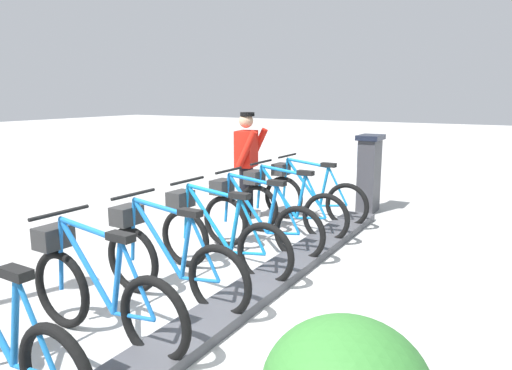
{
  "coord_description": "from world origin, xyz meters",
  "views": [
    {
      "loc": [
        -2.2,
        3.44,
        1.94
      ],
      "look_at": [
        0.5,
        -1.25,
        0.9
      ],
      "focal_mm": 33.47,
      "sensor_mm": 36.0,
      "label": 1
    }
  ],
  "objects_px": {
    "bike_docked_1": "(285,206)",
    "worker_near_rack": "(247,161)",
    "bike_docked_4": "(167,259)",
    "bike_docked_3": "(217,236)",
    "bike_docked_5": "(97,290)",
    "bike_docked_0": "(310,195)",
    "payment_kiosk": "(369,172)",
    "bike_docked_2": "(255,219)"
  },
  "relations": [
    {
      "from": "bike_docked_2",
      "to": "worker_near_rack",
      "type": "distance_m",
      "value": 1.77
    },
    {
      "from": "bike_docked_0",
      "to": "bike_docked_1",
      "type": "bearing_deg",
      "value": 90.0
    },
    {
      "from": "bike_docked_4",
      "to": "bike_docked_5",
      "type": "height_order",
      "value": "same"
    },
    {
      "from": "payment_kiosk",
      "to": "bike_docked_3",
      "type": "relative_size",
      "value": 0.74
    },
    {
      "from": "bike_docked_4",
      "to": "bike_docked_5",
      "type": "distance_m",
      "value": 0.83
    },
    {
      "from": "bike_docked_2",
      "to": "worker_near_rack",
      "type": "xyz_separation_m",
      "value": [
        0.96,
        -1.41,
        0.48
      ]
    },
    {
      "from": "bike_docked_3",
      "to": "payment_kiosk",
      "type": "bearing_deg",
      "value": -99.06
    },
    {
      "from": "bike_docked_5",
      "to": "bike_docked_1",
      "type": "bearing_deg",
      "value": -90.0
    },
    {
      "from": "payment_kiosk",
      "to": "bike_docked_4",
      "type": "distance_m",
      "value": 4.46
    },
    {
      "from": "bike_docked_0",
      "to": "bike_docked_1",
      "type": "xyz_separation_m",
      "value": [
        0.0,
        0.83,
        0.0
      ]
    },
    {
      "from": "bike_docked_0",
      "to": "bike_docked_2",
      "type": "height_order",
      "value": "same"
    },
    {
      "from": "bike_docked_1",
      "to": "bike_docked_2",
      "type": "xyz_separation_m",
      "value": [
        0.0,
        0.83,
        0.0
      ]
    },
    {
      "from": "bike_docked_2",
      "to": "bike_docked_4",
      "type": "xyz_separation_m",
      "value": [
        0.0,
        1.65,
        0.0
      ]
    },
    {
      "from": "bike_docked_1",
      "to": "bike_docked_5",
      "type": "height_order",
      "value": "same"
    },
    {
      "from": "payment_kiosk",
      "to": "bike_docked_2",
      "type": "distance_m",
      "value": 2.83
    },
    {
      "from": "worker_near_rack",
      "to": "bike_docked_0",
      "type": "bearing_deg",
      "value": -165.75
    },
    {
      "from": "worker_near_rack",
      "to": "bike_docked_3",
      "type": "bearing_deg",
      "value": 113.36
    },
    {
      "from": "bike_docked_0",
      "to": "worker_near_rack",
      "type": "height_order",
      "value": "worker_near_rack"
    },
    {
      "from": "bike_docked_0",
      "to": "worker_near_rack",
      "type": "distance_m",
      "value": 1.1
    },
    {
      "from": "bike_docked_1",
      "to": "bike_docked_4",
      "type": "xyz_separation_m",
      "value": [
        0.0,
        2.48,
        0.0
      ]
    },
    {
      "from": "payment_kiosk",
      "to": "bike_docked_1",
      "type": "distance_m",
      "value": 2.03
    },
    {
      "from": "bike_docked_2",
      "to": "bike_docked_4",
      "type": "distance_m",
      "value": 1.65
    },
    {
      "from": "bike_docked_4",
      "to": "payment_kiosk",
      "type": "bearing_deg",
      "value": -97.38
    },
    {
      "from": "bike_docked_5",
      "to": "bike_docked_3",
      "type": "bearing_deg",
      "value": -90.0
    },
    {
      "from": "bike_docked_1",
      "to": "payment_kiosk",
      "type": "bearing_deg",
      "value": -106.45
    },
    {
      "from": "bike_docked_3",
      "to": "bike_docked_5",
      "type": "height_order",
      "value": "same"
    },
    {
      "from": "bike_docked_2",
      "to": "worker_near_rack",
      "type": "bearing_deg",
      "value": -55.57
    },
    {
      "from": "bike_docked_0",
      "to": "bike_docked_4",
      "type": "distance_m",
      "value": 3.3
    },
    {
      "from": "bike_docked_5",
      "to": "bike_docked_4",
      "type": "bearing_deg",
      "value": -90.0
    },
    {
      "from": "bike_docked_4",
      "to": "bike_docked_3",
      "type": "bearing_deg",
      "value": -90.0
    },
    {
      "from": "bike_docked_4",
      "to": "bike_docked_2",
      "type": "bearing_deg",
      "value": -90.0
    },
    {
      "from": "bike_docked_4",
      "to": "worker_near_rack",
      "type": "xyz_separation_m",
      "value": [
        0.96,
        -3.06,
        0.48
      ]
    },
    {
      "from": "bike_docked_1",
      "to": "worker_near_rack",
      "type": "height_order",
      "value": "worker_near_rack"
    },
    {
      "from": "bike_docked_4",
      "to": "bike_docked_5",
      "type": "relative_size",
      "value": 1.0
    },
    {
      "from": "bike_docked_3",
      "to": "bike_docked_4",
      "type": "height_order",
      "value": "same"
    },
    {
      "from": "bike_docked_2",
      "to": "bike_docked_3",
      "type": "distance_m",
      "value": 0.83
    },
    {
      "from": "payment_kiosk",
      "to": "bike_docked_1",
      "type": "relative_size",
      "value": 0.74
    },
    {
      "from": "bike_docked_4",
      "to": "bike_docked_1",
      "type": "bearing_deg",
      "value": -90.0
    },
    {
      "from": "bike_docked_1",
      "to": "worker_near_rack",
      "type": "relative_size",
      "value": 1.04
    },
    {
      "from": "worker_near_rack",
      "to": "bike_docked_4",
      "type": "bearing_deg",
      "value": 107.5
    },
    {
      "from": "payment_kiosk",
      "to": "bike_docked_5",
      "type": "height_order",
      "value": "payment_kiosk"
    },
    {
      "from": "payment_kiosk",
      "to": "bike_docked_0",
      "type": "height_order",
      "value": "payment_kiosk"
    }
  ]
}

